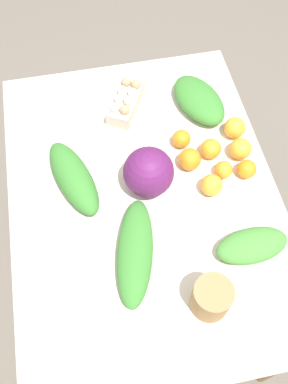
{
  "coord_description": "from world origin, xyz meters",
  "views": [
    {
      "loc": [
        0.75,
        -0.15,
        2.11
      ],
      "look_at": [
        0.0,
        0.0,
        0.8
      ],
      "focal_mm": 40.0,
      "sensor_mm": 36.0,
      "label": 1
    }
  ],
  "objects": [
    {
      "name": "orange_7",
      "position": [
        -0.2,
        0.4,
        0.82
      ],
      "size": [
        0.08,
        0.08,
        0.08
      ],
      "primitive_type": "sphere",
      "color": "#F9A833",
      "rests_on": "dining_table"
    },
    {
      "name": "paper_bag",
      "position": [
        0.43,
        0.12,
        0.84
      ],
      "size": [
        0.12,
        0.12,
        0.13
      ],
      "primitive_type": "cylinder",
      "color": "#A87F51",
      "rests_on": "dining_table"
    },
    {
      "name": "orange_0",
      "position": [
        -0.12,
        0.28,
        0.81
      ],
      "size": [
        0.08,
        0.08,
        0.08
      ],
      "primitive_type": "sphere",
      "color": "orange",
      "rests_on": "dining_table"
    },
    {
      "name": "greens_bunch_beet_tops",
      "position": [
        -0.36,
        0.3,
        0.82
      ],
      "size": [
        0.31,
        0.24,
        0.08
      ],
      "primitive_type": "ellipsoid",
      "rotation": [
        0.0,
        0.0,
        3.45
      ],
      "color": "#3D8433",
      "rests_on": "dining_table"
    },
    {
      "name": "cabbage_purple",
      "position": [
        -0.04,
        0.02,
        0.87
      ],
      "size": [
        0.18,
        0.18,
        0.18
      ],
      "primitive_type": "sphere",
      "color": "#601E5B",
      "rests_on": "dining_table"
    },
    {
      "name": "egg_carton",
      "position": [
        -0.42,
        0.01,
        0.82
      ],
      "size": [
        0.24,
        0.19,
        0.09
      ],
      "rotation": [
        0.0,
        0.0,
        5.78
      ],
      "color": "beige",
      "rests_on": "dining_table"
    },
    {
      "name": "orange_1",
      "position": [
        -0.03,
        0.3,
        0.81
      ],
      "size": [
        0.07,
        0.07,
        0.07
      ],
      "primitive_type": "sphere",
      "color": "orange",
      "rests_on": "dining_table"
    },
    {
      "name": "orange_3",
      "position": [
        -0.09,
        0.19,
        0.82
      ],
      "size": [
        0.08,
        0.08,
        0.08
      ],
      "primitive_type": "sphere",
      "color": "orange",
      "rests_on": "dining_table"
    },
    {
      "name": "orange_2",
      "position": [
        -0.19,
        0.18,
        0.81
      ],
      "size": [
        0.07,
        0.07,
        0.07
      ],
      "primitive_type": "sphere",
      "color": "orange",
      "rests_on": "dining_table"
    },
    {
      "name": "ground_plane",
      "position": [
        0.0,
        0.0,
        0.0
      ],
      "size": [
        8.0,
        8.0,
        0.0
      ],
      "primitive_type": "plane",
      "color": "#70665B"
    },
    {
      "name": "greens_bunch_dandelion",
      "position": [
        0.28,
        0.31,
        0.81
      ],
      "size": [
        0.14,
        0.25,
        0.07
      ],
      "primitive_type": "ellipsoid",
      "rotation": [
        0.0,
        0.0,
        1.63
      ],
      "color": "#4C933D",
      "rests_on": "dining_table"
    },
    {
      "name": "orange_5",
      "position": [
        -0.01,
        0.38,
        0.81
      ],
      "size": [
        0.07,
        0.07,
        0.07
      ],
      "primitive_type": "sphere",
      "color": "orange",
      "rests_on": "dining_table"
    },
    {
      "name": "greens_bunch_chard",
      "position": [
        -0.09,
        -0.24,
        0.82
      ],
      "size": [
        0.36,
        0.22,
        0.1
      ],
      "primitive_type": "ellipsoid",
      "rotation": [
        0.0,
        0.0,
        3.45
      ],
      "color": "#3D8433",
      "rests_on": "dining_table"
    },
    {
      "name": "dining_table",
      "position": [
        0.0,
        0.0,
        0.68
      ],
      "size": [
        1.33,
        0.96,
        0.78
      ],
      "color": "silver",
      "rests_on": "ground_plane"
    },
    {
      "name": "orange_6",
      "position": [
        0.03,
        0.24,
        0.81
      ],
      "size": [
        0.08,
        0.08,
        0.08
      ],
      "primitive_type": "sphere",
      "color": "#F9A833",
      "rests_on": "dining_table"
    },
    {
      "name": "orange_4",
      "position": [
        -0.1,
        0.39,
        0.82
      ],
      "size": [
        0.08,
        0.08,
        0.08
      ],
      "primitive_type": "sphere",
      "color": "#F9A833",
      "rests_on": "dining_table"
    },
    {
      "name": "greens_bunch_scallion",
      "position": [
        0.22,
        -0.07,
        0.81
      ],
      "size": [
        0.4,
        0.2,
        0.08
      ],
      "primitive_type": "ellipsoid",
      "rotation": [
        0.0,
        0.0,
        2.9
      ],
      "color": "#3D8433",
      "rests_on": "dining_table"
    }
  ]
}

